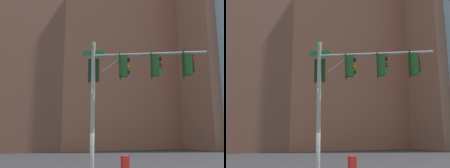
# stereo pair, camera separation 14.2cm
# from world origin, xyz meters

# --- Properties ---
(signal_pole_assembly) EXTENTS (4.96, 3.42, 6.84)m
(signal_pole_assembly) POSITION_xyz_m (1.51, -0.56, 5.09)
(signal_pole_assembly) COLOR gray
(signal_pole_assembly) RESTS_ON ground_plane
(newspaper_box) EXTENTS (0.53, 0.63, 1.05)m
(newspaper_box) POSITION_xyz_m (4.32, 4.98, 0.53)
(newspaper_box) COLOR red
(newspaper_box) RESTS_ON ground_plane
(building_brick_nearside) EXTENTS (26.39, 19.68, 56.79)m
(building_brick_nearside) POSITION_xyz_m (16.41, 37.59, 28.39)
(building_brick_nearside) COLOR brown
(building_brick_nearside) RESTS_ON ground_plane
(building_brick_farside) EXTENTS (17.57, 15.12, 46.28)m
(building_brick_farside) POSITION_xyz_m (37.53, 27.66, 23.14)
(building_brick_farside) COLOR #845B47
(building_brick_farside) RESTS_ON ground_plane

